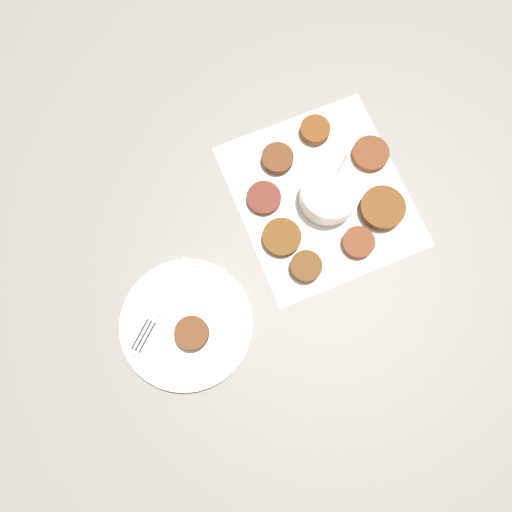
# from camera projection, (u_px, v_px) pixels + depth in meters

# --- Properties ---
(ground_plane) EXTENTS (4.00, 4.00, 0.00)m
(ground_plane) POSITION_uv_depth(u_px,v_px,m) (319.00, 189.00, 0.95)
(ground_plane) COLOR #605B56
(napkin) EXTENTS (0.39, 0.37, 0.00)m
(napkin) POSITION_uv_depth(u_px,v_px,m) (321.00, 196.00, 0.94)
(napkin) COLOR white
(napkin) RESTS_ON ground_plane
(sauce_bowl) EXTENTS (0.12, 0.11, 0.09)m
(sauce_bowl) POSITION_uv_depth(u_px,v_px,m) (329.00, 194.00, 0.92)
(sauce_bowl) COLOR silver
(sauce_bowl) RESTS_ON napkin
(fritter_0) EXTENTS (0.08, 0.08, 0.02)m
(fritter_0) POSITION_uv_depth(u_px,v_px,m) (382.00, 208.00, 0.92)
(fritter_0) COLOR #553217
(fritter_0) RESTS_ON napkin
(fritter_1) EXTENTS (0.07, 0.07, 0.02)m
(fritter_1) POSITION_uv_depth(u_px,v_px,m) (282.00, 237.00, 0.91)
(fritter_1) COLOR #543415
(fritter_1) RESTS_ON napkin
(fritter_2) EXTENTS (0.06, 0.06, 0.02)m
(fritter_2) POSITION_uv_depth(u_px,v_px,m) (315.00, 130.00, 0.96)
(fritter_2) COLOR #5B3114
(fritter_2) RESTS_ON napkin
(fritter_3) EXTENTS (0.06, 0.06, 0.01)m
(fritter_3) POSITION_uv_depth(u_px,v_px,m) (263.00, 197.00, 0.93)
(fritter_3) COLOR #53261D
(fritter_3) RESTS_ON napkin
(fritter_4) EXTENTS (0.07, 0.07, 0.01)m
(fritter_4) POSITION_uv_depth(u_px,v_px,m) (370.00, 154.00, 0.95)
(fritter_4) COLOR #572D19
(fritter_4) RESTS_ON napkin
(fritter_5) EXTENTS (0.06, 0.06, 0.01)m
(fritter_5) POSITION_uv_depth(u_px,v_px,m) (358.00, 243.00, 0.91)
(fritter_5) COLOR #5B2F1C
(fritter_5) RESTS_ON napkin
(fritter_6) EXTENTS (0.06, 0.06, 0.02)m
(fritter_6) POSITION_uv_depth(u_px,v_px,m) (277.00, 159.00, 0.95)
(fritter_6) COLOR #4E2C17
(fritter_6) RESTS_ON napkin
(fritter_7) EXTENTS (0.06, 0.06, 0.02)m
(fritter_7) POSITION_uv_depth(u_px,v_px,m) (306.00, 267.00, 0.90)
(fritter_7) COLOR #4D3117
(fritter_7) RESTS_ON napkin
(serving_plate) EXTENTS (0.23, 0.23, 0.02)m
(serving_plate) POSITION_uv_depth(u_px,v_px,m) (186.00, 324.00, 0.88)
(serving_plate) COLOR silver
(serving_plate) RESTS_ON ground_plane
(fritter_on_plate) EXTENTS (0.06, 0.06, 0.02)m
(fritter_on_plate) POSITION_uv_depth(u_px,v_px,m) (192.00, 333.00, 0.86)
(fritter_on_plate) COLOR #512D19
(fritter_on_plate) RESTS_ON serving_plate
(fork) EXTENTS (0.16, 0.13, 0.00)m
(fork) POSITION_uv_depth(u_px,v_px,m) (154.00, 316.00, 0.87)
(fork) COLOR silver
(fork) RESTS_ON serving_plate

